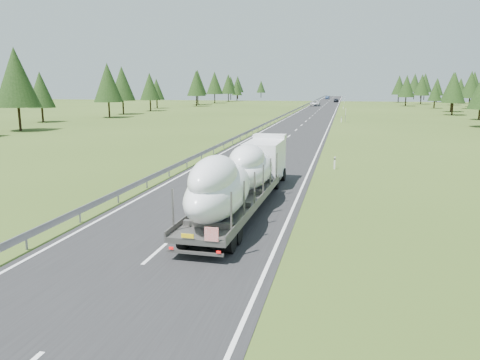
% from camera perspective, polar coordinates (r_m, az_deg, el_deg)
% --- Properties ---
extents(road_surface, '(10.00, 400.00, 0.02)m').
position_cam_1_polar(road_surface, '(108.25, 8.88, 7.82)').
color(road_surface, black).
rests_on(road_surface, ground).
extents(guardrail, '(0.10, 400.00, 0.76)m').
position_cam_1_polar(guardrail, '(108.64, 6.07, 8.21)').
color(guardrail, slate).
rests_on(guardrail, ground).
extents(marker_posts, '(0.13, 350.08, 1.00)m').
position_cam_1_polar(marker_posts, '(162.93, 12.54, 9.04)').
color(marker_posts, silver).
rests_on(marker_posts, ground).
extents(highway_sign, '(0.08, 0.90, 2.60)m').
position_cam_1_polar(highway_sign, '(87.94, 12.75, 8.04)').
color(highway_sign, slate).
rests_on(highway_sign, ground).
extents(tree_line_left, '(14.86, 285.72, 12.11)m').
position_cam_1_polar(tree_line_left, '(132.76, -9.67, 11.44)').
color(tree_line_left, black).
rests_on(tree_line_left, ground).
extents(boat_truck, '(2.67, 17.46, 3.74)m').
position_cam_1_polar(boat_truck, '(24.71, 0.28, 0.71)').
color(boat_truck, white).
rests_on(boat_truck, ground).
extents(distant_van, '(3.05, 6.23, 1.70)m').
position_cam_1_polar(distant_van, '(157.76, 9.14, 9.21)').
color(distant_van, silver).
rests_on(distant_van, ground).
extents(distant_car_dark, '(2.22, 4.76, 1.57)m').
position_cam_1_polar(distant_car_dark, '(194.65, 11.64, 9.50)').
color(distant_car_dark, black).
rests_on(distant_car_dark, ground).
extents(distant_car_blue, '(2.14, 4.95, 1.58)m').
position_cam_1_polar(distant_car_blue, '(238.87, 10.62, 9.86)').
color(distant_car_blue, '#15243C').
rests_on(distant_car_blue, ground).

